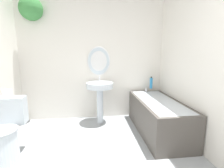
{
  "coord_description": "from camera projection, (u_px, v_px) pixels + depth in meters",
  "views": [
    {
      "loc": [
        -0.03,
        -0.53,
        1.32
      ],
      "look_at": [
        0.24,
        1.69,
        0.9
      ],
      "focal_mm": 26.0,
      "sensor_mm": 36.0,
      "label": 1
    }
  ],
  "objects": [
    {
      "name": "pedestal_sink",
      "position": [
        100.0,
        91.0,
        3.04
      ],
      "size": [
        0.5,
        0.5,
        0.88
      ],
      "color": "silver",
      "rests_on": "ground_plane"
    },
    {
      "name": "shampoo_bottle",
      "position": [
        151.0,
        83.0,
        3.25
      ],
      "size": [
        0.06,
        0.06,
        0.24
      ],
      "color": "#2D84C6",
      "rests_on": "bathtub"
    },
    {
      "name": "toilet_paper_roll",
      "position": [
        7.0,
        93.0,
        2.1
      ],
      "size": [
        0.11,
        0.11,
        0.1
      ],
      "color": "white",
      "rests_on": "toilet"
    },
    {
      "name": "toilet",
      "position": [
        5.0,
        134.0,
        2.02
      ],
      "size": [
        0.41,
        0.52,
        0.76
      ],
      "color": "silver",
      "rests_on": "ground_plane"
    },
    {
      "name": "wall_right",
      "position": [
        208.0,
        63.0,
        2.04
      ],
      "size": [
        0.06,
        2.85,
        2.4
      ],
      "color": "silver",
      "rests_on": "ground_plane"
    },
    {
      "name": "bathtub",
      "position": [
        158.0,
        115.0,
        2.74
      ],
      "size": [
        0.64,
        1.46,
        0.63
      ],
      "color": "#4C4742",
      "rests_on": "ground_plane"
    },
    {
      "name": "wall_back",
      "position": [
        86.0,
        53.0,
        3.17
      ],
      "size": [
        2.91,
        0.4,
        2.4
      ],
      "color": "silver",
      "rests_on": "ground_plane"
    }
  ]
}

